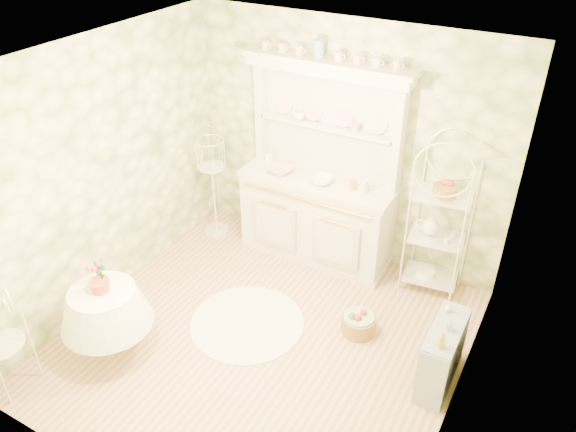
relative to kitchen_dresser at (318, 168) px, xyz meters
The scene contains 22 objects.
floor 1.91m from the kitchen_dresser, 82.50° to the right, with size 3.60×3.60×0.00m, color tan.
ceiling 2.18m from the kitchen_dresser, 82.50° to the right, with size 3.60×3.60×0.00m, color white.
wall_left 2.22m from the kitchen_dresser, 136.47° to the right, with size 3.60×3.60×0.00m, color #F7E8B9.
wall_right 2.52m from the kitchen_dresser, 37.23° to the right, with size 3.60×3.60×0.00m, color #F7E8B9.
wall_back 0.40m from the kitchen_dresser, 54.46° to the left, with size 3.60×3.60×0.00m, color #F7E8B9.
wall_front 3.33m from the kitchen_dresser, 86.55° to the right, with size 3.60×3.60×0.00m, color #F7E8B9.
kitchen_dresser is the anchor object (origin of this frame).
bakers_rack 1.38m from the kitchen_dresser, ahead, with size 0.57×0.41×1.83m, color white.
side_shelf 2.33m from the kitchen_dresser, 32.69° to the right, with size 0.27×0.72×0.62m, color #909CB5.
round_table 2.63m from the kitchen_dresser, 112.77° to the right, with size 0.72×0.72×0.78m, color white.
cafe_chair 3.48m from the kitchen_dresser, 115.85° to the right, with size 0.36×0.36×0.78m, color white.
birdcage_stand 1.39m from the kitchen_dresser, behind, with size 0.32×0.32×1.35m, color white.
floor_basket 1.71m from the kitchen_dresser, 44.93° to the right, with size 0.32×0.32×0.20m, color #A37A3F.
lace_rug 1.81m from the kitchen_dresser, 92.49° to the right, with size 1.15×1.15×0.01m, color white.
bowl_floral 0.45m from the kitchen_dresser, behind, with size 0.28×0.28×0.07m, color white.
bowl_white 0.16m from the kitchen_dresser, 39.90° to the right, with size 0.25×0.25×0.08m, color white.
cup_left 0.59m from the kitchen_dresser, 153.41° to the left, with size 0.12×0.12×0.10m, color white.
cup_right 0.60m from the kitchen_dresser, 25.35° to the left, with size 0.10×0.10×0.09m, color white.
potted_geranium 2.50m from the kitchen_dresser, 113.73° to the right, with size 0.15×0.10×0.29m, color #3F7238.
bottle_amber 2.36m from the kitchen_dresser, 37.54° to the right, with size 0.07×0.07×0.17m, color #B98B2F.
bottle_blue 2.25m from the kitchen_dresser, 32.72° to the right, with size 0.05×0.05×0.10m, color #7096BC.
bottle_glass 2.08m from the kitchen_dresser, 28.40° to the right, with size 0.06×0.06×0.08m, color silver.
Camera 1 is at (2.16, -3.37, 3.93)m, focal length 35.00 mm.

